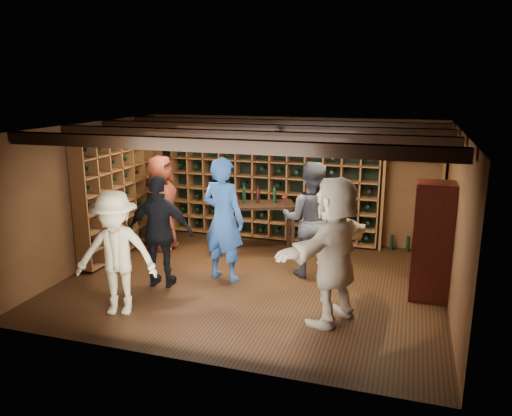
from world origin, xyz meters
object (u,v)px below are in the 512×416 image
(guest_red_floral, at_px, (161,203))
(man_blue_shirt, at_px, (223,220))
(guest_woman_black, at_px, (160,232))
(guest_khaki, at_px, (116,253))
(man_grey_suit, at_px, (310,220))
(display_cabinet, at_px, (431,244))
(tasting_table, at_px, (261,210))
(guest_beige, at_px, (334,251))

(guest_red_floral, bearing_deg, man_blue_shirt, -126.76)
(guest_red_floral, bearing_deg, guest_woman_black, -156.81)
(man_blue_shirt, relative_size, guest_khaki, 1.15)
(man_grey_suit, height_order, guest_khaki, man_grey_suit)
(man_blue_shirt, relative_size, man_grey_suit, 1.05)
(display_cabinet, distance_m, man_grey_suit, 1.94)
(guest_red_floral, distance_m, tasting_table, 1.91)
(man_blue_shirt, height_order, guest_khaki, man_blue_shirt)
(man_blue_shirt, height_order, guest_woman_black, man_blue_shirt)
(guest_khaki, distance_m, tasting_table, 3.32)
(man_grey_suit, height_order, guest_woman_black, man_grey_suit)
(guest_red_floral, bearing_deg, man_grey_suit, -103.14)
(display_cabinet, relative_size, guest_woman_black, 0.98)
(display_cabinet, xyz_separation_m, man_blue_shirt, (-3.20, -0.21, 0.16))
(display_cabinet, bearing_deg, guest_red_floral, 169.90)
(tasting_table, bearing_deg, man_blue_shirt, -118.92)
(display_cabinet, bearing_deg, tasting_table, 156.87)
(display_cabinet, distance_m, guest_khaki, 4.54)
(guest_woman_black, xyz_separation_m, guest_beige, (2.78, -0.40, 0.11))
(guest_woman_black, relative_size, guest_khaki, 1.02)
(guest_khaki, relative_size, tasting_table, 1.26)
(man_grey_suit, relative_size, guest_red_floral, 1.05)
(guest_beige, xyz_separation_m, tasting_table, (-1.76, 2.45, -0.18))
(tasting_table, bearing_deg, guest_beige, -76.55)
(man_blue_shirt, xyz_separation_m, guest_red_floral, (-1.69, 1.08, -0.10))
(man_grey_suit, height_order, guest_red_floral, man_grey_suit)
(man_blue_shirt, bearing_deg, guest_woman_black, 46.19)
(guest_red_floral, xyz_separation_m, tasting_table, (1.86, 0.42, -0.09))
(display_cabinet, xyz_separation_m, guest_beige, (-1.26, -1.16, 0.15))
(guest_khaki, relative_size, guest_beige, 0.88)
(guest_beige, relative_size, tasting_table, 1.44)
(guest_woman_black, height_order, tasting_table, guest_woman_black)
(man_grey_suit, xyz_separation_m, guest_woman_black, (-2.14, -1.16, -0.07))
(man_blue_shirt, bearing_deg, guest_khaki, 71.99)
(man_blue_shirt, distance_m, tasting_table, 1.52)
(display_cabinet, relative_size, tasting_table, 1.25)
(guest_beige, bearing_deg, guest_red_floral, -93.14)
(guest_khaki, bearing_deg, display_cabinet, 8.94)
(man_grey_suit, distance_m, guest_khaki, 3.17)
(guest_khaki, height_order, guest_beige, guest_beige)
(man_blue_shirt, relative_size, guest_red_floral, 1.11)
(man_blue_shirt, xyz_separation_m, guest_beige, (1.94, -0.96, -0.01))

